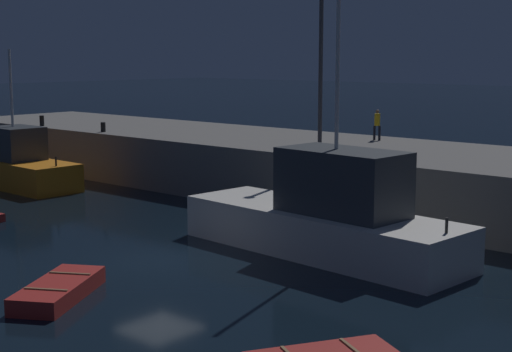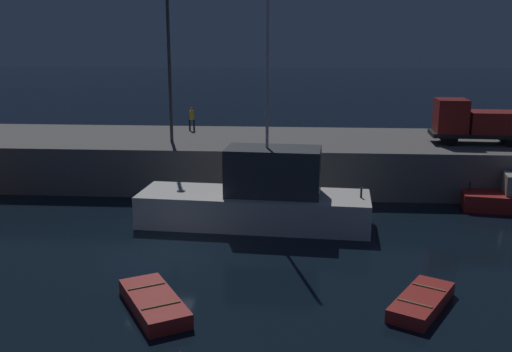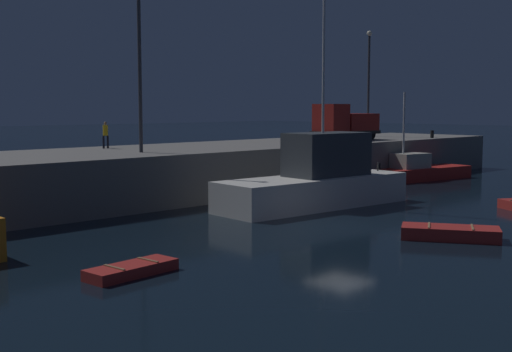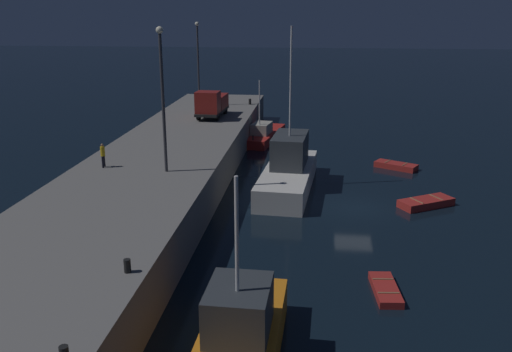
{
  "view_description": "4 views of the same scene",
  "coord_description": "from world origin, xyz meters",
  "views": [
    {
      "loc": [
        19.98,
        -17.59,
        7.19
      ],
      "look_at": [
        -1.13,
        6.54,
        2.15
      ],
      "focal_mm": 54.03,
      "sensor_mm": 36.0,
      "label": 1
    },
    {
      "loc": [
        5.75,
        -22.59,
        9.06
      ],
      "look_at": [
        3.66,
        6.01,
        2.17
      ],
      "focal_mm": 40.5,
      "sensor_mm": 36.0,
      "label": 2
    },
    {
      "loc": [
        -22.87,
        -18.13,
        5.27
      ],
      "look_at": [
        1.54,
        6.91,
        1.63
      ],
      "focal_mm": 46.74,
      "sensor_mm": 36.0,
      "label": 3
    },
    {
      "loc": [
        -34.78,
        2.8,
        12.76
      ],
      "look_at": [
        1.97,
        6.89,
        1.44
      ],
      "focal_mm": 38.25,
      "sensor_mm": 36.0,
      "label": 4
    }
  ],
  "objects": [
    {
      "name": "fishing_trawler_red",
      "position": [
        -18.1,
        5.35,
        1.12
      ],
      "size": [
        9.85,
        3.1,
        7.53
      ],
      "color": "orange",
      "rests_on": "ground"
    },
    {
      "name": "pier_quay",
      "position": [
        0.0,
        13.92,
        1.4
      ],
      "size": [
        62.15,
        9.43,
        2.8
      ],
      "color": "slate",
      "rests_on": "ground"
    },
    {
      "name": "dinghy_red_small",
      "position": [
        10.09,
        -4.01,
        0.24
      ],
      "size": [
        2.82,
        3.62,
        0.52
      ],
      "color": "#B22823",
      "rests_on": "ground"
    },
    {
      "name": "utility_truck",
      "position": [
        16.44,
        12.78,
        4.11
      ],
      "size": [
        5.68,
        2.4,
        2.68
      ],
      "color": "black",
      "rests_on": "pier_quay"
    },
    {
      "name": "ground_plane",
      "position": [
        0.0,
        0.0,
        0.0
      ],
      "size": [
        320.0,
        320.0,
        0.0
      ],
      "primitive_type": "plane",
      "color": "black"
    },
    {
      "name": "rowboat_white_mid",
      "position": [
        -11.36,
        -0.72,
        0.18
      ],
      "size": [
        3.1,
        1.35,
        0.39
      ],
      "color": "#B22823",
      "rests_on": "ground"
    },
    {
      "name": "bollard_east",
      "position": [
        -15.94,
        10.01,
        3.08
      ],
      "size": [
        0.28,
        0.28,
        0.55
      ],
      "primitive_type": "cylinder",
      "color": "black",
      "rests_on": "pier_quay"
    },
    {
      "name": "lamp_post_west",
      "position": [
        -2.03,
        12.24,
        7.99
      ],
      "size": [
        0.44,
        0.44,
        9.01
      ],
      "color": "#38383D",
      "rests_on": "pier_quay"
    },
    {
      "name": "bollard_west",
      "position": [
        24.15,
        10.02,
        3.1
      ],
      "size": [
        0.28,
        0.28,
        0.61
      ],
      "primitive_type": "cylinder",
      "color": "black",
      "rests_on": "pier_quay"
    },
    {
      "name": "fishing_boat_white",
      "position": [
        18.93,
        8.01,
        0.66
      ],
      "size": [
        8.98,
        3.83,
        6.3
      ],
      "color": "red",
      "rests_on": "ground"
    },
    {
      "name": "dinghy_orange_near",
      "position": [
        0.96,
        -4.8,
        0.26
      ],
      "size": [
        3.2,
        4.01,
        0.56
      ],
      "color": "#B22823",
      "rests_on": "ground"
    },
    {
      "name": "dockworker",
      "position": [
        -1.56,
        16.6,
        3.71
      ],
      "size": [
        0.42,
        0.31,
        1.6
      ],
      "color": "black",
      "rests_on": "pier_quay"
    },
    {
      "name": "lamp_post_east",
      "position": [
        22.93,
        15.4,
        7.86
      ],
      "size": [
        0.44,
        0.44,
        8.75
      ],
      "color": "#38383D",
      "rests_on": "pier_quay"
    },
    {
      "name": "fishing_boat_blue",
      "position": [
        3.93,
        4.69,
        1.38
      ],
      "size": [
        11.52,
        4.18,
        11.68
      ],
      "color": "silver",
      "rests_on": "ground"
    }
  ]
}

